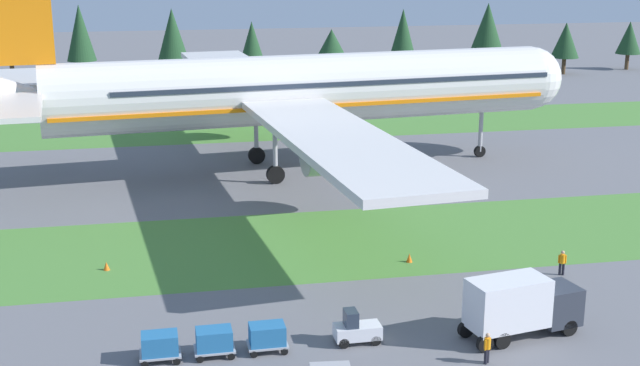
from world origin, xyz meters
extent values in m
cube|color=#4C8438|center=(0.00, 26.37, 0.00)|extent=(320.00, 15.69, 0.01)
cube|color=#4C8438|center=(0.00, 69.76, 0.00)|extent=(320.00, 15.69, 0.01)
cylinder|color=silver|center=(3.69, 48.07, 8.14)|extent=(49.57, 11.63, 6.64)
sphere|color=silver|center=(28.14, 50.58, 8.14)|extent=(6.51, 6.51, 6.51)
cone|color=silver|center=(-23.14, 45.31, 8.64)|extent=(8.99, 7.14, 6.31)
cube|color=orange|center=(3.69, 48.07, 6.98)|extent=(48.40, 11.64, 0.36)
cube|color=#283342|center=(6.67, 48.37, 8.97)|extent=(43.62, 11.09, 0.44)
cube|color=silver|center=(-1.32, 67.46, 7.47)|extent=(11.12, 33.59, 0.60)
cylinder|color=#A3A3A8|center=(0.35, 62.66, 5.29)|extent=(5.14, 4.13, 3.65)
cube|color=silver|center=(2.73, 28.06, 7.47)|extent=(11.12, 33.59, 0.60)
cylinder|color=#A3A3A8|center=(3.39, 33.10, 5.29)|extent=(5.14, 4.13, 3.65)
cube|color=silver|center=(-23.36, 53.31, 9.14)|extent=(5.57, 12.37, 0.42)
cube|color=silver|center=(-21.73, 37.42, 9.14)|extent=(5.57, 12.37, 0.42)
cylinder|color=#A3A3A8|center=(22.77, 50.03, 3.87)|extent=(0.44, 0.44, 6.54)
cylinder|color=black|center=(22.77, 50.03, 0.60)|extent=(1.24, 0.54, 1.20)
cylinder|color=#A3A3A8|center=(-0.69, 51.62, 4.00)|extent=(0.44, 0.44, 6.29)
cylinder|color=black|center=(-0.69, 51.62, 0.85)|extent=(1.75, 0.77, 1.70)
cylinder|color=#A3A3A8|center=(0.12, 43.69, 4.00)|extent=(0.44, 0.44, 6.29)
cylinder|color=black|center=(0.12, 43.69, 0.85)|extent=(1.75, 0.77, 1.70)
cube|color=silver|center=(-0.13, 9.44, 0.69)|extent=(2.61, 1.33, 0.77)
cube|color=#283342|center=(-0.52, 9.44, 1.52)|extent=(0.71, 1.10, 0.90)
cylinder|color=black|center=(0.78, 10.00, 0.30)|extent=(0.60, 0.21, 0.60)
cylinder|color=black|center=(0.79, 8.90, 0.30)|extent=(0.60, 0.21, 0.60)
cylinder|color=black|center=(-1.04, 9.98, 0.30)|extent=(0.60, 0.21, 0.60)
cylinder|color=black|center=(-1.03, 8.88, 0.30)|extent=(0.60, 0.21, 0.60)
cube|color=#A3A3A8|center=(-5.23, 9.39, 0.40)|extent=(2.21, 1.52, 0.10)
cube|color=#23669E|center=(-5.23, 9.39, 1.00)|extent=(1.95, 1.34, 1.10)
cylinder|color=black|center=(-4.40, 10.09, 0.20)|extent=(0.40, 0.12, 0.40)
cylinder|color=black|center=(-4.38, 8.71, 0.20)|extent=(0.40, 0.12, 0.40)
cylinder|color=black|center=(-6.07, 10.07, 0.20)|extent=(0.40, 0.12, 0.40)
cylinder|color=black|center=(-6.05, 8.69, 0.20)|extent=(0.40, 0.12, 0.40)
cube|color=#A3A3A8|center=(-8.13, 9.36, 0.40)|extent=(2.21, 1.52, 0.10)
cube|color=#23669E|center=(-8.13, 9.36, 1.00)|extent=(1.95, 1.34, 1.10)
cylinder|color=black|center=(-7.30, 10.06, 0.20)|extent=(0.40, 0.12, 0.40)
cylinder|color=black|center=(-7.28, 8.68, 0.20)|extent=(0.40, 0.12, 0.40)
cylinder|color=black|center=(-8.97, 10.04, 0.20)|extent=(0.40, 0.12, 0.40)
cylinder|color=black|center=(-8.95, 8.66, 0.20)|extent=(0.40, 0.12, 0.40)
cube|color=#A3A3A8|center=(-11.02, 9.33, 0.40)|extent=(2.21, 1.52, 0.10)
cube|color=#23669E|center=(-11.02, 9.33, 1.00)|extent=(1.95, 1.34, 1.10)
cylinder|color=black|center=(-10.20, 10.03, 0.20)|extent=(0.40, 0.12, 0.40)
cylinder|color=black|center=(-10.18, 8.65, 0.20)|extent=(0.40, 0.12, 0.40)
cylinder|color=black|center=(-11.87, 10.01, 0.20)|extent=(0.40, 0.12, 0.40)
cylinder|color=black|center=(-11.85, 8.63, 0.20)|extent=(0.40, 0.12, 0.40)
cube|color=#2D333D|center=(11.56, 8.98, 1.58)|extent=(2.59, 2.67, 2.20)
cube|color=#283342|center=(12.60, 9.18, 2.02)|extent=(0.46, 2.05, 0.97)
cube|color=silver|center=(8.27, 8.35, 2.18)|extent=(4.85, 3.10, 2.80)
cylinder|color=black|center=(11.59, 10.00, 0.48)|extent=(1.00, 0.47, 0.96)
cylinder|color=black|center=(11.96, 8.04, 0.48)|extent=(1.00, 0.47, 0.96)
cylinder|color=black|center=(7.20, 9.17, 0.48)|extent=(1.00, 0.47, 0.96)
cylinder|color=black|center=(7.57, 7.20, 0.48)|extent=(1.00, 0.47, 0.96)
cylinder|color=black|center=(6.09, 8.96, 0.48)|extent=(1.00, 0.47, 0.96)
cylinder|color=black|center=(6.47, 7.00, 0.48)|extent=(1.00, 0.47, 0.96)
cylinder|color=black|center=(5.98, 5.63, 0.42)|extent=(0.18, 0.18, 0.85)
cylinder|color=black|center=(6.15, 5.77, 0.42)|extent=(0.18, 0.18, 0.85)
cylinder|color=orange|center=(6.07, 5.70, 1.16)|extent=(0.36, 0.36, 0.62)
sphere|color=tan|center=(6.07, 5.70, 1.62)|extent=(0.24, 0.24, 0.24)
cylinder|color=orange|center=(5.89, 5.55, 1.13)|extent=(0.10, 0.10, 0.58)
cylinder|color=orange|center=(6.24, 5.85, 1.13)|extent=(0.10, 0.10, 0.58)
cylinder|color=black|center=(15.94, 16.83, 0.42)|extent=(0.18, 0.18, 0.85)
cylinder|color=black|center=(15.73, 16.90, 0.42)|extent=(0.18, 0.18, 0.85)
cylinder|color=orange|center=(15.83, 16.87, 1.16)|extent=(0.36, 0.36, 0.62)
sphere|color=tan|center=(15.83, 16.87, 1.62)|extent=(0.24, 0.24, 0.24)
cylinder|color=orange|center=(16.05, 16.79, 1.13)|extent=(0.10, 0.10, 0.58)
cylinder|color=orange|center=(15.61, 16.94, 1.13)|extent=(0.10, 0.10, 0.58)
cone|color=orange|center=(6.43, 21.19, 0.32)|extent=(0.44, 0.44, 0.64)
cone|color=orange|center=(-14.47, 23.67, 0.29)|extent=(0.44, 0.44, 0.58)
cylinder|color=#4C3823|center=(-32.68, 110.19, 1.90)|extent=(0.70, 0.70, 3.80)
cone|color=#1E4223|center=(-32.68, 110.19, 6.74)|extent=(5.37, 5.37, 5.89)
cylinder|color=#4C3823|center=(-21.83, 110.46, 1.81)|extent=(0.70, 0.70, 3.63)
cone|color=#1E4223|center=(-21.83, 110.46, 8.11)|extent=(4.69, 4.69, 8.97)
cylinder|color=#4C3823|center=(-7.35, 106.97, 1.80)|extent=(0.70, 0.70, 3.61)
cone|color=#1E4223|center=(-7.35, 106.97, 7.82)|extent=(5.03, 5.03, 8.42)
cylinder|color=#4C3823|center=(5.32, 106.63, 1.88)|extent=(0.70, 0.70, 3.75)
cone|color=#1E4223|center=(5.32, 106.63, 6.78)|extent=(3.70, 3.70, 6.05)
cylinder|color=#4C3823|center=(18.53, 106.71, 1.31)|extent=(0.70, 0.70, 2.62)
cone|color=#1E4223|center=(18.53, 106.71, 5.47)|extent=(6.16, 6.16, 5.70)
cylinder|color=#4C3823|center=(31.45, 109.14, 1.92)|extent=(0.70, 0.70, 3.83)
cone|color=#1E4223|center=(31.45, 109.14, 7.56)|extent=(4.09, 4.09, 7.45)
cylinder|color=#4C3823|center=(46.34, 108.38, 1.61)|extent=(0.70, 0.70, 3.22)
cone|color=#1E4223|center=(46.34, 108.38, 7.68)|extent=(6.10, 6.10, 8.93)
cylinder|color=#4C3823|center=(59.37, 105.09, 1.43)|extent=(0.70, 0.70, 2.86)
cone|color=#1E4223|center=(59.37, 105.09, 5.87)|extent=(4.83, 4.83, 6.02)
cylinder|color=#4C3823|center=(73.20, 108.27, 1.42)|extent=(0.70, 0.70, 2.83)
cone|color=#1E4223|center=(73.20, 108.27, 5.70)|extent=(4.38, 4.38, 5.74)
camera|label=1|loc=(-10.63, -33.68, 21.52)|focal=48.43mm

